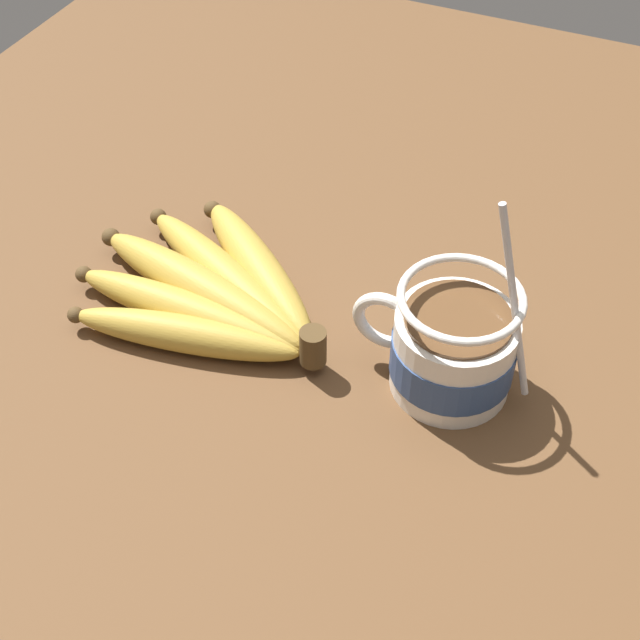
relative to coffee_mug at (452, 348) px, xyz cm
name	(u,v)px	position (x,y,z in cm)	size (l,w,h in cm)	color
table	(364,328)	(8.04, -3.81, -4.94)	(105.34, 105.34, 2.59)	brown
coffee_mug	(452,348)	(0.00, 0.00, 0.00)	(13.50, 8.94, 17.16)	white
banana_bunch	(213,293)	(19.39, 0.08, -2.03)	(22.71, 18.15, 4.00)	#4C381E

